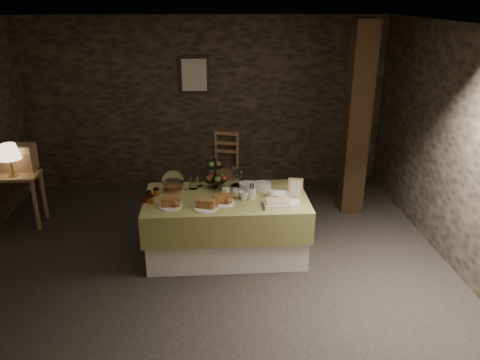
{
  "coord_description": "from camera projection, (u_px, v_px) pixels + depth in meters",
  "views": [
    {
      "loc": [
        0.06,
        -4.6,
        2.88
      ],
      "look_at": [
        0.38,
        0.2,
        0.95
      ],
      "focal_mm": 35.0,
      "sensor_mm": 36.0,
      "label": 1
    }
  ],
  "objects": [
    {
      "name": "framed_picture",
      "position": [
        194.0,
        75.0,
        6.95
      ],
      "size": [
        0.45,
        0.04,
        0.55
      ],
      "color": "black",
      "rests_on": "room_shell"
    },
    {
      "name": "storage_jar_a",
      "position": [
        193.0,
        182.0,
        5.5
      ],
      "size": [
        0.1,
        0.1,
        0.16
      ],
      "primitive_type": "cylinder",
      "color": "white",
      "rests_on": "buffet_table"
    },
    {
      "name": "bowl",
      "position": [
        282.0,
        195.0,
        5.29
      ],
      "size": [
        0.21,
        0.21,
        0.05
      ],
      "primitive_type": "imported",
      "rotation": [
        0.0,
        0.0,
        -0.11
      ],
      "color": "white",
      "rests_on": "buffet_table"
    },
    {
      "name": "plate_stack_b",
      "position": [
        262.0,
        186.0,
        5.48
      ],
      "size": [
        0.2,
        0.2,
        0.08
      ],
      "primitive_type": "cylinder",
      "color": "white",
      "rests_on": "buffet_table"
    },
    {
      "name": "buffet_table",
      "position": [
        226.0,
        222.0,
        5.41
      ],
      "size": [
        1.84,
        0.98,
        0.73
      ],
      "color": "white",
      "rests_on": "ground_plane"
    },
    {
      "name": "tart_dish",
      "position": [
        278.0,
        203.0,
        5.06
      ],
      "size": [
        0.3,
        0.22,
        0.07
      ],
      "color": "white",
      "rests_on": "buffet_table"
    },
    {
      "name": "cup_b",
      "position": [
        244.0,
        196.0,
        5.21
      ],
      "size": [
        0.14,
        0.14,
        0.1
      ],
      "primitive_type": "imported",
      "rotation": [
        0.0,
        0.0,
        -0.39
      ],
      "color": "white",
      "rests_on": "buffet_table"
    },
    {
      "name": "bread_platter_right",
      "position": [
        223.0,
        200.0,
        5.12
      ],
      "size": [
        0.26,
        0.26,
        0.11
      ],
      "color": "white",
      "rests_on": "buffet_table"
    },
    {
      "name": "cutlery_holder",
      "position": [
        252.0,
        193.0,
        5.24
      ],
      "size": [
        0.1,
        0.1,
        0.12
      ],
      "primitive_type": "cylinder",
      "color": "white",
      "rests_on": "buffet_table"
    },
    {
      "name": "ground_plane",
      "position": [
        208.0,
        265.0,
        5.33
      ],
      "size": [
        5.5,
        5.0,
        0.01
      ],
      "primitive_type": "cube",
      "color": "black",
      "rests_on": "ground"
    },
    {
      "name": "cake_dome",
      "position": [
        173.0,
        182.0,
        5.43
      ],
      "size": [
        0.26,
        0.26,
        0.26
      ],
      "color": "olive",
      "rests_on": "buffet_table"
    },
    {
      "name": "table_lamp",
      "position": [
        9.0,
        152.0,
        5.83
      ],
      "size": [
        0.28,
        0.28,
        0.42
      ],
      "color": "#AD8A45",
      "rests_on": "console_table"
    },
    {
      "name": "fruit_stand",
      "position": [
        216.0,
        177.0,
        5.49
      ],
      "size": [
        0.26,
        0.26,
        0.37
      ],
      "rotation": [
        0.0,
        0.0,
        0.18
      ],
      "color": "black",
      "rests_on": "buffet_table"
    },
    {
      "name": "plate_stack_a",
      "position": [
        247.0,
        187.0,
        5.44
      ],
      "size": [
        0.19,
        0.19,
        0.1
      ],
      "primitive_type": "cylinder",
      "color": "white",
      "rests_on": "buffet_table"
    },
    {
      "name": "storage_jar_b",
      "position": [
        199.0,
        180.0,
        5.59
      ],
      "size": [
        0.09,
        0.09,
        0.14
      ],
      "primitive_type": "cylinder",
      "color": "white",
      "rests_on": "buffet_table"
    },
    {
      "name": "bread_platter_left",
      "position": [
        170.0,
        203.0,
        5.04
      ],
      "size": [
        0.26,
        0.26,
        0.11
      ],
      "color": "white",
      "rests_on": "buffet_table"
    },
    {
      "name": "cup_a",
      "position": [
        237.0,
        193.0,
        5.28
      ],
      "size": [
        0.15,
        0.15,
        0.09
      ],
      "primitive_type": "imported",
      "rotation": [
        0.0,
        0.0,
        0.37
      ],
      "color": "white",
      "rests_on": "buffet_table"
    },
    {
      "name": "room_shell",
      "position": [
        204.0,
        133.0,
        4.75
      ],
      "size": [
        5.52,
        5.02,
        2.6
      ],
      "color": "black",
      "rests_on": "ground"
    },
    {
      "name": "menu_frame",
      "position": [
        295.0,
        188.0,
        5.32
      ],
      "size": [
        0.18,
        0.1,
        0.22
      ],
      "primitive_type": "cube",
      "rotation": [
        -0.24,
        0.0,
        -0.21
      ],
      "color": "olive",
      "rests_on": "buffet_table"
    },
    {
      "name": "mug_d",
      "position": [
        271.0,
        194.0,
        5.27
      ],
      "size": [
        0.08,
        0.08,
        0.09
      ],
      "primitive_type": "cylinder",
      "color": "white",
      "rests_on": "buffet_table"
    },
    {
      "name": "console_table",
      "position": [
        13.0,
        184.0,
        6.04
      ],
      "size": [
        0.67,
        0.38,
        0.72
      ],
      "color": "olive",
      "rests_on": "ground_plane"
    },
    {
      "name": "timber_column",
      "position": [
        357.0,
        121.0,
        6.23
      ],
      "size": [
        0.3,
        0.3,
        2.6
      ],
      "primitive_type": "cube",
      "color": "black",
      "rests_on": "ground_plane"
    },
    {
      "name": "chair",
      "position": [
        224.0,
        163.0,
        7.37
      ],
      "size": [
        0.49,
        0.48,
        0.68
      ],
      "rotation": [
        0.0,
        0.0,
        -0.25
      ],
      "color": "olive",
      "rests_on": "ground_plane"
    },
    {
      "name": "square_dish",
      "position": [
        293.0,
        204.0,
        5.08
      ],
      "size": [
        0.14,
        0.14,
        0.04
      ],
      "primitive_type": "cube",
      "color": "white",
      "rests_on": "buffet_table"
    },
    {
      "name": "jam_jars",
      "position": [
        150.0,
        197.0,
        5.22
      ],
      "size": [
        0.18,
        0.26,
        0.07
      ],
      "color": "#5E0D0C",
      "rests_on": "buffet_table"
    },
    {
      "name": "mug_c",
      "position": [
        226.0,
        192.0,
        5.31
      ],
      "size": [
        0.09,
        0.09,
        0.09
      ],
      "primitive_type": "cylinder",
      "color": "white",
      "rests_on": "buffet_table"
    },
    {
      "name": "bread_platter_center",
      "position": [
        205.0,
        205.0,
        5.0
      ],
      "size": [
        0.26,
        0.26,
        0.11
      ],
      "color": "white",
      "rests_on": "buffet_table"
    },
    {
      "name": "wine_rack",
      "position": [
        18.0,
        157.0,
        6.1
      ],
      "size": [
        0.42,
        0.26,
        0.34
      ],
      "primitive_type": "cube",
      "color": "olive",
      "rests_on": "console_table"
    }
  ]
}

